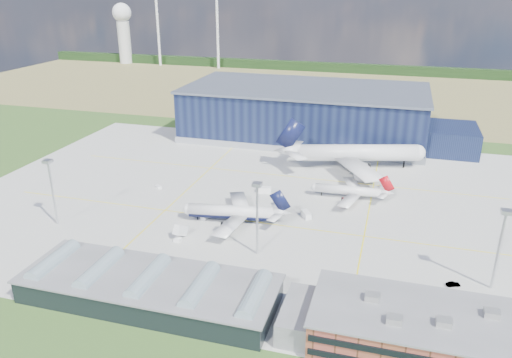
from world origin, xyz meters
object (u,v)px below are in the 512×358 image
object	(u,v)px
airliner_widebody	(358,144)
light_mast_center	(257,207)
ops_building	(416,330)
light_mast_east	(501,237)
hangar	(310,115)
gse_van_a	(264,190)
light_mast_west	(51,182)
gse_van_b	(306,214)
airstair	(181,233)
car_b	(453,284)
gse_van_c	(495,319)
car_a	(303,295)
gse_cart_b	(158,187)
gse_cart_a	(205,217)
airliner_red	(348,186)
airliner_navy	(231,205)

from	to	relation	value
airliner_widebody	light_mast_center	bearing A→B (deg)	-120.36
ops_building	light_mast_east	distance (m)	37.59
hangar	gse_van_a	distance (m)	80.10
light_mast_west	gse_van_b	size ratio (longest dim) A/B	4.78
light_mast_east	airliner_widebody	xyz separation A→B (m)	(-43.79, 83.18, -4.60)
airstair	car_b	bearing A→B (deg)	10.45
gse_van_c	car_a	xyz separation A→B (m)	(-45.96, -2.00, -0.74)
light_mast_west	gse_cart_b	bearing A→B (deg)	64.03
gse_cart_a	car_a	size ratio (longest dim) A/B	0.97
light_mast_center	airliner_red	distance (m)	54.32
airliner_red	airliner_widebody	xyz separation A→B (m)	(-0.16, 34.32, 5.71)
hangar	gse_cart_a	size ratio (longest dim) A/B	48.64
hangar	car_a	xyz separation A→B (m)	(24.86, -142.80, -11.09)
light_mast_west	hangar	bearing A→B (deg)	63.29
gse_cart_a	light_mast_west	bearing A→B (deg)	-143.20
light_mast_west	car_a	world-z (taller)	light_mast_west
hangar	gse_van_a	bearing A→B (deg)	-92.14
ops_building	airstair	bearing A→B (deg)	155.20
light_mast_east	light_mast_center	bearing A→B (deg)	180.00
gse_cart_a	car_b	xyz separation A→B (m)	(78.99, -19.55, -0.03)
car_a	airliner_widebody	bearing A→B (deg)	-18.24
hangar	car_b	size ratio (longest dim) A/B	38.99
airliner_navy	car_b	xyz separation A→B (m)	(69.60, -19.93, -5.52)
airliner_navy	gse_cart_a	bearing A→B (deg)	-6.56
light_mast_east	gse_cart_b	distance (m)	123.45
airliner_widebody	gse_cart_b	world-z (taller)	airliner_widebody
light_mast_east	airliner_navy	distance (m)	81.83
gse_van_a	gse_van_b	distance (m)	25.90
gse_van_b	gse_cart_a	bearing A→B (deg)	165.17
light_mast_east	gse_van_b	world-z (taller)	light_mast_east
light_mast_east	gse_van_c	size ratio (longest dim) A/B	4.35
airliner_widebody	gse_van_c	xyz separation A→B (m)	(42.42, -99.18, -9.56)
light_mast_east	gse_van_a	distance (m)	88.98
airliner_red	airliner_widebody	bearing A→B (deg)	-91.78
hangar	ops_building	distance (m)	163.51
gse_van_a	car_a	distance (m)	69.28
light_mast_east	ops_building	bearing A→B (deg)	-123.68
hangar	airstair	bearing A→B (deg)	-98.83
car_a	airliner_red	bearing A→B (deg)	-19.40
gse_cart_b	car_a	size ratio (longest dim) A/B	0.85
airliner_navy	gse_cart_b	distance (m)	42.61
gse_van_c	light_mast_east	bearing A→B (deg)	7.61
light_mast_west	gse_van_b	bearing A→B (deg)	19.72
gse_cart_a	gse_cart_b	xyz separation A→B (m)	(-27.88, 20.24, -0.08)
hangar	airliner_widebody	distance (m)	50.39
gse_cart_a	car_b	bearing A→B (deg)	2.06
car_a	light_mast_east	bearing A→B (deg)	-85.41
airliner_widebody	car_b	size ratio (longest dim) A/B	17.86
airliner_red	car_b	size ratio (longest dim) A/B	8.44
airliner_widebody	ops_building	bearing A→B (deg)	-94.18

